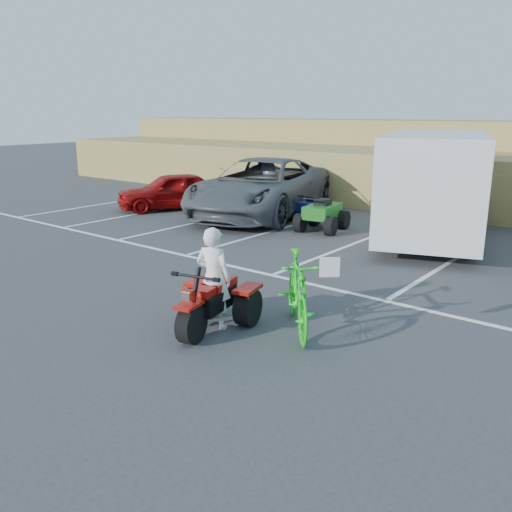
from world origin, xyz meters
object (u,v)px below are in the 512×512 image
Objects in this scene: red_car at (171,191)px; grey_pickup at (261,187)px; rider at (214,278)px; green_dirt_bike at (298,293)px; red_trike_atv at (210,330)px; quad_atv_blue at (313,220)px; cargo_trailer at (433,183)px; quad_atv_green at (322,230)px.

grey_pickup is at bearing 47.54° from red_car.
rider is 0.79× the size of green_dirt_bike.
green_dirt_bike is at bearing 24.78° from red_trike_atv.
rider is 11.58m from red_car.
green_dirt_bike is 1.65× the size of quad_atv_blue.
cargo_trailer is at bearing 54.57° from green_dirt_bike.
rider reaches higher than red_trike_atv.
cargo_trailer is (5.97, 0.03, 0.61)m from grey_pickup.
quad_atv_blue is at bearing 44.89° from red_car.
rider is 0.44× the size of red_car.
red_trike_atv is 8.80m from cargo_trailer.
red_trike_atv is 1.02× the size of quad_atv_green.
quad_atv_blue is (-4.07, 0.33, -1.58)m from cargo_trailer.
red_car is (-10.09, 6.64, 0.02)m from green_dirt_bike.
green_dirt_bike is 10.28m from grey_pickup.
grey_pickup is 2.16m from quad_atv_blue.
quad_atv_green is at bearing 77.44° from green_dirt_bike.
quad_atv_blue is at bearing 79.73° from green_dirt_bike.
quad_atv_green is (-2.60, 7.61, -0.85)m from rider.
red_car is (-3.33, -1.09, -0.30)m from grey_pickup.
quad_atv_green is at bearing -47.97° from quad_atv_blue.
quad_atv_green is (-2.97, -0.89, -1.58)m from cargo_trailer.
rider is 0.25× the size of cargo_trailer.
grey_pickup is 3.51m from red_car.
cargo_trailer is 4.14× the size of quad_atv_green.
quad_atv_blue is at bearing 99.23° from red_trike_atv.
grey_pickup is 6.00m from cargo_trailer.
rider is at bearing -10.24° from red_car.
grey_pickup is at bearing 161.41° from cargo_trailer.
quad_atv_blue is (-4.86, 8.10, -0.65)m from green_dirt_bike.
green_dirt_bike is at bearing -160.91° from rider.
rider is 1.05× the size of quad_atv_green.
quad_atv_green is at bearing 31.46° from red_car.
green_dirt_bike is at bearing -58.94° from quad_atv_blue.
red_car is at bearing 126.65° from red_trike_atv.
grey_pickup is at bearing 154.94° from quad_atv_green.
rider reaches higher than quad_atv_blue.
red_trike_atv reaches higher than quad_atv_green.
grey_pickup is at bearing -69.87° from rider.
green_dirt_bike is at bearing -63.00° from grey_pickup.
rider is 1.39m from green_dirt_bike.
red_trike_atv is 0.97× the size of rider.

